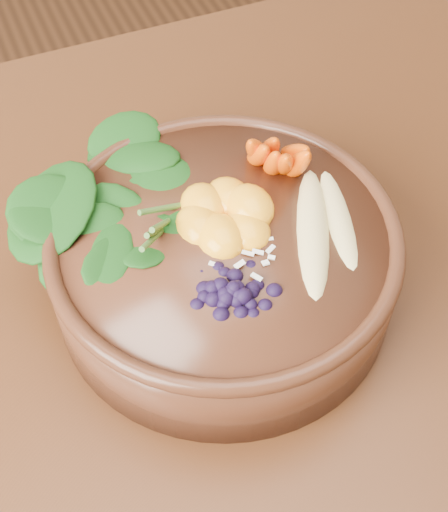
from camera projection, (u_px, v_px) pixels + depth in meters
The scene contains 8 objects.
dining_table at pixel (391, 340), 0.69m from camera, with size 1.60×0.90×0.75m.
stoneware_bowl at pixel (224, 264), 0.58m from camera, with size 0.28×0.28×0.07m, color #482618.
kale_heap at pixel (165, 165), 0.57m from camera, with size 0.18×0.16×0.04m, color #164013, non-canonical shape.
carrot_cluster at pixel (279, 129), 0.57m from camera, with size 0.06×0.06×0.08m, color #E24800, non-canonical shape.
banana_halves at pixel (328, 213), 0.55m from camera, with size 0.10×0.15×0.03m.
mandarin_cluster at pixel (225, 204), 0.55m from camera, with size 0.08×0.09×0.03m, color #FEA017, non-canonical shape.
blueberry_pile at pixel (234, 277), 0.50m from camera, with size 0.13×0.10×0.04m, color black, non-canonical shape.
coconut_flakes at pixel (228, 249), 0.54m from camera, with size 0.09×0.07×0.01m, color white, non-canonical shape.
Camera 1 is at (-0.29, -0.28, 1.24)m, focal length 50.00 mm.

